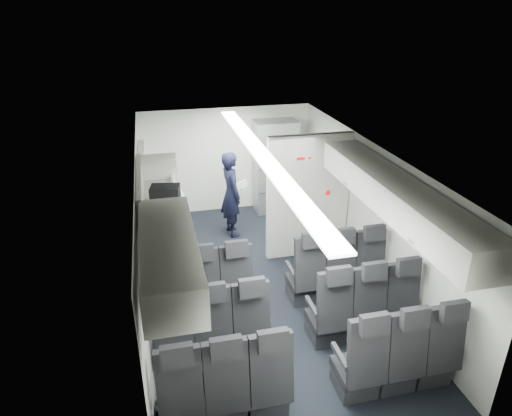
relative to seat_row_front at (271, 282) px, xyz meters
name	(u,v)px	position (x,y,z in m)	size (l,w,h in m)	color
cabin_shell	(262,221)	(0.00, 0.53, 0.72)	(3.41, 6.01, 2.16)	black
seat_row_front	(271,282)	(0.00, 0.00, 0.00)	(3.33, 0.56, 1.24)	black
seat_row_mid	(290,322)	(0.00, -0.90, 0.00)	(3.33, 0.56, 1.24)	black
seat_row_rear	(315,375)	(0.00, -1.80, 0.00)	(3.33, 0.56, 1.24)	black
overhead_bin_left_rear	(169,256)	(-1.40, -1.47, 1.46)	(0.53, 1.80, 0.40)	silver
overhead_bin_left_front_open	(158,197)	(-1.44, 0.28, 1.33)	(0.64, 1.70, 0.72)	#9E9E93
overhead_bin_right_rear	(435,226)	(1.40, -1.47, 1.46)	(0.53, 1.80, 0.40)	silver
overhead_bin_right_front	(363,171)	(1.40, 0.28, 1.46)	(0.53, 1.70, 0.40)	silver
bulkhead_partition	(308,197)	(0.98, 1.33, 0.67)	(1.40, 0.15, 2.13)	white
galley_unit	(275,167)	(0.95, 3.25, 0.55)	(0.85, 0.52, 1.90)	#939399
boarding_door	(147,200)	(-1.64, 2.09, 0.55)	(0.12, 1.27, 1.86)	silver
flight_attendant	(231,194)	(-0.13, 2.38, 0.40)	(0.59, 0.39, 1.61)	black
carry_on_bag	(165,194)	(-1.35, 0.24, 1.39)	(0.37, 0.26, 0.22)	black
papers	(242,185)	(0.06, 2.33, 0.59)	(0.21, 0.02, 0.15)	white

